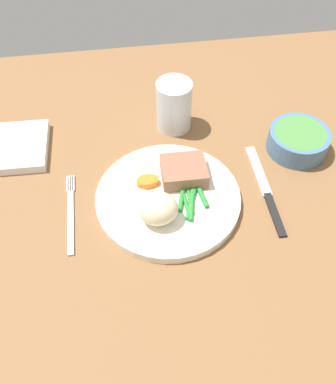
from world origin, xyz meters
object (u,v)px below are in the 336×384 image
at_px(fork, 71,213).
at_px(dinner_plate, 168,199).
at_px(meat_portion, 184,171).
at_px(knife, 266,191).
at_px(napkin, 20,147).
at_px(salad_bowl, 298,140).
at_px(water_glass, 174,109).

bearing_deg(fork, dinner_plate, 5.31).
bearing_deg(dinner_plate, fork, -179.11).
height_order(meat_portion, knife, meat_portion).
xyz_separation_m(dinner_plate, fork, (-0.17, -0.00, -0.01)).
relative_size(dinner_plate, fork, 1.48).
bearing_deg(napkin, salad_bowl, -7.94).
bearing_deg(meat_portion, knife, -16.63).
bearing_deg(napkin, dinner_plate, -32.22).
bearing_deg(fork, meat_portion, 16.17).
relative_size(meat_portion, water_glass, 0.77).
bearing_deg(salad_bowl, napkin, 172.06).
height_order(knife, water_glass, water_glass).
height_order(fork, knife, knife).
height_order(meat_portion, fork, meat_portion).
distance_m(knife, napkin, 0.46).
distance_m(dinner_plate, napkin, 0.31).
relative_size(meat_portion, knife, 0.38).
height_order(fork, water_glass, water_glass).
height_order(knife, napkin, napkin).
xyz_separation_m(water_glass, napkin, (-0.30, -0.03, -0.03)).
bearing_deg(salad_bowl, meat_portion, -166.99).
bearing_deg(dinner_plate, napkin, 147.78).
bearing_deg(meat_portion, fork, -168.24).
bearing_deg(dinner_plate, salad_bowl, 19.35).
height_order(dinner_plate, fork, dinner_plate).
bearing_deg(water_glass, fork, -136.70).
distance_m(fork, water_glass, 0.28).
relative_size(meat_portion, salad_bowl, 0.69).
xyz_separation_m(meat_portion, napkin, (-0.29, 0.12, -0.02)).
distance_m(water_glass, napkin, 0.30).
relative_size(knife, water_glass, 2.05).
distance_m(knife, salad_bowl, 0.13).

